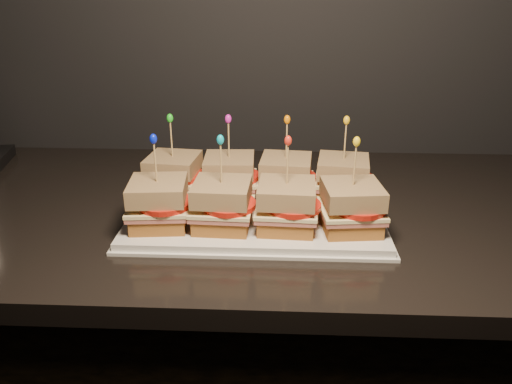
{
  "coord_description": "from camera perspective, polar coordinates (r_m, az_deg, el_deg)",
  "views": [
    {
      "loc": [
        -0.15,
        0.76,
        1.3
      ],
      "look_at": [
        -0.19,
        1.6,
        0.94
      ],
      "focal_mm": 35.0,
      "sensor_mm": 36.0,
      "label": 1
    }
  ],
  "objects": [
    {
      "name": "sandwich_5_tomato",
      "position": [
        0.84,
        -3.12,
        -1.41
      ],
      "size": [
        0.09,
        0.09,
        0.01
      ],
      "primitive_type": "cylinder",
      "color": "red",
      "rests_on": "sandwich_5_cheese"
    },
    {
      "name": "sandwich_4_pick",
      "position": [
        0.84,
        -11.41,
        3.06
      ],
      "size": [
        0.0,
        0.0,
        0.09
      ],
      "primitive_type": "cylinder",
      "color": "tan",
      "rests_on": "sandwich_4_bread_top"
    },
    {
      "name": "sandwich_7_bread_top",
      "position": [
        0.85,
        10.96,
        -0.21
      ],
      "size": [
        0.1,
        0.1,
        0.03
      ],
      "primitive_type": "cube",
      "rotation": [
        0.0,
        0.0,
        0.11
      ],
      "color": "#592A0F",
      "rests_on": "sandwich_7_tomato"
    },
    {
      "name": "sandwich_4_tomato",
      "position": [
        0.86,
        -10.38,
        -1.25
      ],
      "size": [
        0.09,
        0.09,
        0.01
      ],
      "primitive_type": "cylinder",
      "color": "red",
      "rests_on": "sandwich_4_cheese"
    },
    {
      "name": "sandwich_3_tomato",
      "position": [
        0.97,
        10.6,
        1.59
      ],
      "size": [
        0.09,
        0.09,
        0.01
      ],
      "primitive_type": "cylinder",
      "color": "red",
      "rests_on": "sandwich_3_cheese"
    },
    {
      "name": "sandwich_1_bread_top",
      "position": [
        0.96,
        -3.07,
        3.11
      ],
      "size": [
        0.1,
        0.1,
        0.03
      ],
      "primitive_type": "cube",
      "rotation": [
        0.0,
        0.0,
        0.03
      ],
      "color": "#592A0F",
      "rests_on": "sandwich_1_tomato"
    },
    {
      "name": "sandwich_0_tomato",
      "position": [
        0.98,
        -8.76,
        1.92
      ],
      "size": [
        0.09,
        0.09,
        0.01
      ],
      "primitive_type": "cylinder",
      "color": "red",
      "rests_on": "sandwich_0_cheese"
    },
    {
      "name": "sandwich_6_cheese",
      "position": [
        0.85,
        3.49,
        -1.82
      ],
      "size": [
        0.11,
        0.11,
        0.01
      ],
      "primitive_type": "cube",
      "rotation": [
        0.0,
        0.0,
        -0.05
      ],
      "color": "#F6E6A4",
      "rests_on": "sandwich_6_ham"
    },
    {
      "name": "sandwich_3_cheese",
      "position": [
        0.98,
        9.83,
        1.32
      ],
      "size": [
        0.12,
        0.11,
        0.01
      ],
      "primitive_type": "cube",
      "rotation": [
        0.0,
        0.0,
        -0.13
      ],
      "color": "#F6E6A4",
      "rests_on": "sandwich_3_ham"
    },
    {
      "name": "sandwich_1_pick",
      "position": [
        0.95,
        -3.13,
        5.73
      ],
      "size": [
        0.0,
        0.0,
        0.09
      ],
      "primitive_type": "cylinder",
      "color": "tan",
      "rests_on": "sandwich_1_bread_top"
    },
    {
      "name": "sandwich_2_bread_bot",
      "position": [
        0.98,
        3.38,
        0.15
      ],
      "size": [
        0.1,
        0.1,
        0.03
      ],
      "primitive_type": "cube",
      "rotation": [
        0.0,
        0.0,
        -0.09
      ],
      "color": "brown",
      "rests_on": "platter"
    },
    {
      "name": "sandwich_0_pick",
      "position": [
        0.97,
        -9.63,
        5.74
      ],
      "size": [
        0.0,
        0.0,
        0.09
      ],
      "primitive_type": "cylinder",
      "color": "tan",
      "rests_on": "sandwich_0_bread_top"
    },
    {
      "name": "sandwich_1_frill",
      "position": [
        0.94,
        -3.19,
        8.35
      ],
      "size": [
        0.01,
        0.01,
        0.02
      ],
      "primitive_type": "ellipsoid",
      "color": "#C91CA8",
      "rests_on": "sandwich_1_pick"
    },
    {
      "name": "sandwich_6_bread_top",
      "position": [
        0.84,
        3.53,
        -0.08
      ],
      "size": [
        0.1,
        0.1,
        0.03
      ],
      "primitive_type": "cube",
      "rotation": [
        0.0,
        0.0,
        -0.05
      ],
      "color": "#592A0F",
      "rests_on": "sandwich_6_tomato"
    },
    {
      "name": "sandwich_2_tomato",
      "position": [
        0.96,
        4.14,
        1.72
      ],
      "size": [
        0.09,
        0.09,
        0.01
      ],
      "primitive_type": "cylinder",
      "color": "red",
      "rests_on": "sandwich_2_cheese"
    },
    {
      "name": "sandwich_5_cheese",
      "position": [
        0.85,
        -3.87,
        -1.68
      ],
      "size": [
        0.11,
        0.1,
        0.01
      ],
      "primitive_type": "cube",
      "rotation": [
        0.0,
        0.0,
        -0.05
      ],
      "color": "#F6E6A4",
      "rests_on": "sandwich_5_ham"
    },
    {
      "name": "sandwich_0_bread_bot",
      "position": [
        1.0,
        -9.27,
        0.37
      ],
      "size": [
        0.1,
        0.1,
        0.03
      ],
      "primitive_type": "cube",
      "rotation": [
        0.0,
        0.0,
        -0.11
      ],
      "color": "brown",
      "rests_on": "platter"
    },
    {
      "name": "sandwich_2_bread_top",
      "position": [
        0.96,
        3.45,
        3.01
      ],
      "size": [
        0.1,
        0.1,
        0.03
      ],
      "primitive_type": "cube",
      "rotation": [
        0.0,
        0.0,
        -0.09
      ],
      "color": "#592A0F",
      "rests_on": "sandwich_2_tomato"
    },
    {
      "name": "sandwich_7_cheese",
      "position": [
        0.86,
        10.82,
        -1.93
      ],
      "size": [
        0.11,
        0.11,
        0.01
      ],
      "primitive_type": "cube",
      "rotation": [
        0.0,
        0.0,
        0.11
      ],
      "color": "#F6E6A4",
      "rests_on": "sandwich_7_ham"
    },
    {
      "name": "sandwich_3_frill",
      "position": [
        0.94,
        10.32,
        8.08
      ],
      "size": [
        0.01,
        0.01,
        0.02
      ],
      "primitive_type": "ellipsoid",
      "color": "yellow",
      "rests_on": "sandwich_3_pick"
    },
    {
      "name": "sandwich_5_bread_top",
      "position": [
        0.84,
        -3.92,
        0.05
      ],
      "size": [
        0.1,
        0.1,
        0.03
      ],
      "primitive_type": "cube",
      "rotation": [
        0.0,
        0.0,
        -0.05
      ],
      "color": "#592A0F",
      "rests_on": "sandwich_5_tomato"
    },
    {
      "name": "sandwich_5_pick",
      "position": [
        0.83,
        -4.01,
        3.0
      ],
      "size": [
        0.0,
        0.0,
        0.09
      ],
      "primitive_type": "cylinder",
      "color": "tan",
      "rests_on": "sandwich_5_bread_top"
    },
    {
      "name": "sandwich_7_pick",
      "position": [
        0.83,
        11.19,
        2.71
      ],
      "size": [
        0.0,
        0.0,
        0.09
      ],
      "primitive_type": "cylinder",
      "color": "tan",
      "rests_on": "sandwich_7_bread_top"
    },
    {
      "name": "sandwich_1_bread_bot",
      "position": [
        0.98,
        -3.01,
        0.27
      ],
      "size": [
        0.1,
        0.1,
        0.03
      ],
      "primitive_type": "cube",
      "rotation": [
        0.0,
        0.0,
        0.03
      ],
      "color": "brown",
      "rests_on": "platter"
    },
    {
      "name": "sandwich_6_pick",
      "position": [
        0.82,
        3.61,
        2.88
      ],
      "size": [
        0.0,
        0.0,
        0.09
      ],
      "primitive_type": "cylinder",
      "color": "tan",
      "rests_on": "sandwich_6_bread_top"
    },
    {
      "name": "sandwich_0_cheese",
      "position": [
        0.99,
        -9.35,
        1.65
      ],
      "size": [
        0.11,
        0.11,
        0.01
      ],
      "primitive_type": "cube",
      "rotation": [
        0.0,
        0.0,
        -0.11
      ],
      "color": "#F6E6A4",
      "rests_on": "sandwich_0_ham"
    },
    {
      "name": "sandwich_6_frill",
      "position": [
        0.81,
        3.69,
        5.88
      ],
      "size": [
        0.01,
        0.01,
        0.02
      ],
      "primitive_type": "ellipsoid",
      "color": "red",
      "rests_on": "sandwich_6_pick"
    },
    {
      "name": "sandwich_4_ham",
      "position": [
        0.88,
        -11.0,
        -1.93
      ],
      "size": [
        0.11,
        0.11,
        0.01
      ],
      "primitive_type": "cube",
      "rotation": [
        0.0,
        0.0,
        0.09
      ],
      "color": "#B1554F",
      "rests_on": "sandwich_4_bread_bot"
    },
    {
      "name": "sandwich_2_frill",
      "position": [
        0.93,
        3.58,
        8.27
      ],
      "size": [
        0.01,
        0.01,
        0.02
      ],
      "primitive_type": "ellipsoid",
      "color": "orange",
      "rests_on": "sandwich_2_pick"
    },
    {
      "name": "sandwich_7_frill",
      "position": [
        0.82,
        11.43,
        5.68
      ],
      "size": [
        0.01,
        0.01,
        0.02
      ],
      "primitive_type": "ellipsoid",
      "color": "yellow",
      "rests_on": "sandwich_7_pick"
    },
    {
      "name": "platter",
      "position": [
        0.93,
        0.0,
        -2.61
      ],
      "size": [
        0.46,
        0.28,
        0.02
      ],
      "primitive_type": "cube",
      "color": "white",
      "rests_on": "granite_slab"
    },
    {
      "name": "sandwich_4_bread_bot",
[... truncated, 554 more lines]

